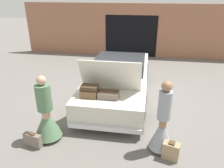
{
  "coord_description": "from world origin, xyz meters",
  "views": [
    {
      "loc": [
        0.94,
        -7.05,
        3.47
      ],
      "look_at": [
        0.0,
        -1.41,
        0.97
      ],
      "focal_mm": 35.0,
      "sensor_mm": 36.0,
      "label": 1
    }
  ],
  "objects": [
    {
      "name": "garage_wall_back",
      "position": [
        0.0,
        4.95,
        1.39
      ],
      "size": [
        12.0,
        0.14,
        2.8
      ],
      "color": "#9E664C",
      "rests_on": "ground_plane"
    },
    {
      "name": "suitcase_beside_right_person",
      "position": [
        1.59,
        -3.09,
        0.2
      ],
      "size": [
        0.41,
        0.31,
        0.43
      ],
      "color": "#9E8460",
      "rests_on": "ground_plane"
    },
    {
      "name": "person_left",
      "position": [
        -1.38,
        -2.84,
        0.6
      ],
      "size": [
        0.69,
        0.69,
        1.69
      ],
      "rotation": [
        0.0,
        0.0,
        -1.64
      ],
      "color": "tan",
      "rests_on": "ground_plane"
    },
    {
      "name": "person_right",
      "position": [
        1.38,
        -2.83,
        0.63
      ],
      "size": [
        0.56,
        0.56,
        1.74
      ],
      "rotation": [
        0.0,
        0.0,
        1.82
      ],
      "color": "#997051",
      "rests_on": "ground_plane"
    },
    {
      "name": "ground_plane",
      "position": [
        0.0,
        0.0,
        0.0
      ],
      "size": [
        40.0,
        40.0,
        0.0
      ],
      "primitive_type": "plane",
      "color": "slate"
    },
    {
      "name": "suitcase_beside_left_person",
      "position": [
        -1.6,
        -3.22,
        0.18
      ],
      "size": [
        0.46,
        0.21,
        0.38
      ],
      "color": "#75665B",
      "rests_on": "ground_plane"
    },
    {
      "name": "car",
      "position": [
        -0.0,
        0.0,
        0.58
      ],
      "size": [
        2.0,
        5.22,
        1.8
      ],
      "color": "silver",
      "rests_on": "ground_plane"
    }
  ]
}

